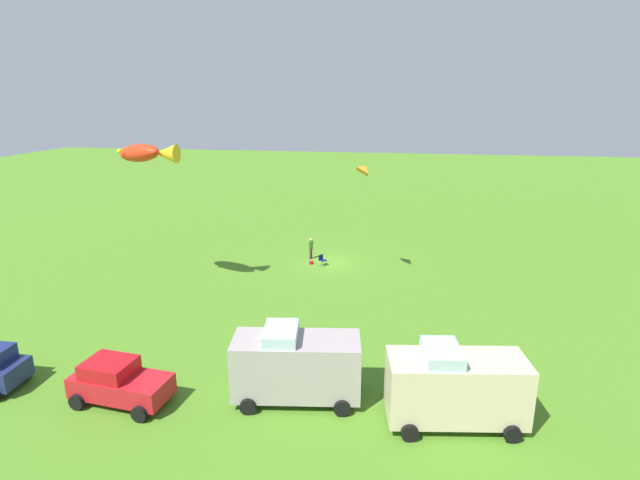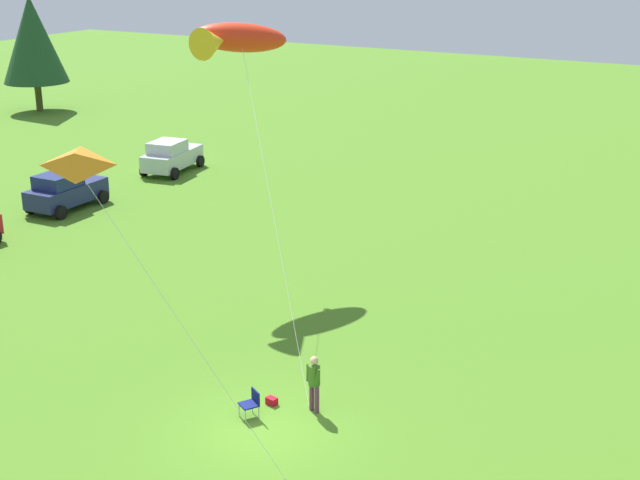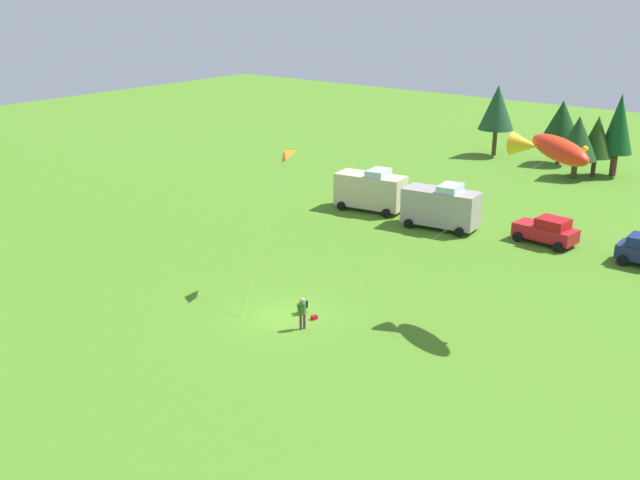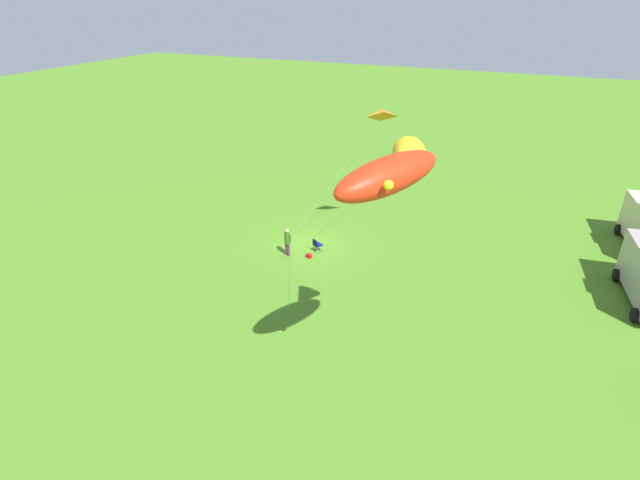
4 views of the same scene
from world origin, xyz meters
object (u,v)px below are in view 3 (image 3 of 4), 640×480
person_kite_flyer (302,311)px  kite_large_fish (551,148)px  car_red_sedan (547,231)px  van_motorhome_grey (441,206)px  backpack_on_grass (314,317)px  folding_chair (303,306)px  kite_delta_orange (284,154)px  van_camper_beige (371,190)px

person_kite_flyer → kite_large_fish: bearing=-118.1°
person_kite_flyer → car_red_sedan: 21.10m
car_red_sedan → van_motorhome_grey: bearing=-162.5°
backpack_on_grass → folding_chair: bearing=172.4°
car_red_sedan → kite_large_fish: bearing=-64.0°
car_red_sedan → kite_delta_orange: (-9.11, -16.67, 6.92)m
van_camper_beige → folding_chair: bearing=-74.0°
kite_delta_orange → van_camper_beige: bearing=107.2°
backpack_on_grass → kite_large_fish: size_ratio=0.03×
kite_large_fish → van_motorhome_grey: bearing=137.8°
van_camper_beige → kite_large_fish: bearing=-39.9°
van_motorhome_grey → kite_large_fish: size_ratio=0.50×
car_red_sedan → backpack_on_grass: bearing=-97.7°
van_camper_beige → person_kite_flyer: bearing=-72.8°
folding_chair → car_red_sedan: (5.69, 19.21, 0.46)m
folding_chair → backpack_on_grass: size_ratio=2.56×
folding_chair → kite_delta_orange: bearing=-4.9°
kite_large_fish → kite_delta_orange: 14.26m
van_motorhome_grey → kite_delta_orange: size_ratio=0.68×
van_camper_beige → car_red_sedan: 14.03m
folding_chair → backpack_on_grass: folding_chair is taller
folding_chair → van_motorhome_grey: bearing=-52.7°
kite_large_fish → kite_delta_orange: bearing=-161.4°
folding_chair → kite_large_fish: bearing=-113.1°
van_motorhome_grey → backpack_on_grass: bearing=-89.3°
folding_chair → car_red_sedan: bearing=-74.8°
backpack_on_grass → van_motorhome_grey: (-2.61, 17.85, 1.53)m
kite_delta_orange → car_red_sedan: bearing=61.3°
backpack_on_grass → car_red_sedan: 19.93m
person_kite_flyer → kite_large_fish: size_ratio=0.15×
backpack_on_grass → van_motorhome_grey: 18.10m
backpack_on_grass → person_kite_flyer: bearing=-78.4°
backpack_on_grass → van_camper_beige: van_camper_beige is taller
backpack_on_grass → kite_delta_orange: (-4.29, 2.66, 7.76)m
folding_chair → van_motorhome_grey: van_motorhome_grey is taller
folding_chair → car_red_sedan: 20.04m
person_kite_flyer → backpack_on_grass: (-0.26, 1.28, -0.91)m
folding_chair → kite_large_fish: size_ratio=0.07×
folding_chair → van_motorhome_grey: 17.86m
van_camper_beige → kite_large_fish: (18.34, -11.25, 7.60)m
folding_chair → kite_delta_orange: size_ratio=0.10×
car_red_sedan → kite_delta_orange: size_ratio=0.53×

